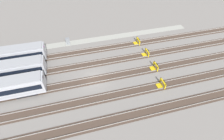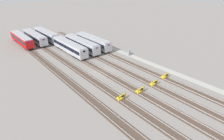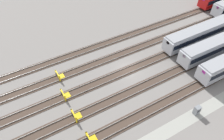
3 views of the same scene
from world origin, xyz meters
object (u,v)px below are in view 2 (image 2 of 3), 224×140
object	(u,v)px
subway_car_front_row_left_inner	(22,39)
subway_car_back_row_leftmost	(46,35)
subway_car_front_row_centre	(82,44)
subway_car_front_row_right_inner	(69,47)
subway_car_front_row_rightmost	(93,41)
bumper_stop_nearest_track	(165,76)
bumper_stop_middle_track	(140,90)
bumper_stop_near_inner_track	(154,83)
subway_car_front_row_leftmost	(35,37)
electrical_cabinet	(129,53)
bumper_stop_far_inner_track	(121,97)

from	to	relation	value
subway_car_front_row_left_inner	subway_car_back_row_leftmost	world-z (taller)	same
subway_car_front_row_centre	subway_car_front_row_right_inner	bearing A→B (deg)	90.00
subway_car_front_row_rightmost	subway_car_front_row_left_inner	bearing A→B (deg)	44.10
subway_car_back_row_leftmost	subway_car_front_row_left_inner	bearing A→B (deg)	91.23
bumper_stop_nearest_track	bumper_stop_middle_track	world-z (taller)	same
subway_car_front_row_rightmost	bumper_stop_middle_track	size ratio (longest dim) A/B	9.00
subway_car_back_row_leftmost	bumper_stop_nearest_track	bearing A→B (deg)	-169.47
bumper_stop_nearest_track	bumper_stop_near_inner_track	size ratio (longest dim) A/B	1.00
subway_car_front_row_leftmost	electrical_cabinet	world-z (taller)	subway_car_front_row_leftmost
subway_car_front_row_leftmost	bumper_stop_far_inner_track	bearing A→B (deg)	179.95
bumper_stop_middle_track	subway_car_front_row_rightmost	bearing A→B (deg)	-16.86
electrical_cabinet	bumper_stop_near_inner_track	bearing A→B (deg)	152.48
subway_car_front_row_right_inner	bumper_stop_middle_track	bearing A→B (deg)	179.96
subway_car_front_row_centre	bumper_stop_near_inner_track	world-z (taller)	subway_car_front_row_centre
subway_car_back_row_leftmost	bumper_stop_far_inner_track	size ratio (longest dim) A/B	8.99
subway_car_front_row_right_inner	bumper_stop_middle_track	world-z (taller)	subway_car_front_row_right_inner
electrical_cabinet	bumper_stop_nearest_track	bearing A→B (deg)	166.16
subway_car_front_row_left_inner	bumper_stop_far_inner_track	size ratio (longest dim) A/B	9.00
bumper_stop_far_inner_track	electrical_cabinet	bearing A→B (deg)	-48.57
bumper_stop_nearest_track	bumper_stop_far_inner_track	bearing A→B (deg)	88.20
subway_car_front_row_leftmost	bumper_stop_middle_track	xyz separation A→B (m)	(-48.82, -4.53, -1.53)
bumper_stop_far_inner_track	subway_car_front_row_left_inner	bearing A→B (deg)	5.44
bumper_stop_far_inner_track	subway_car_back_row_leftmost	bearing A→B (deg)	-5.46
subway_car_front_row_leftmost	subway_car_front_row_rightmost	distance (m)	23.16
subway_car_front_row_left_inner	subway_car_front_row_leftmost	bearing A→B (deg)	-92.32
subway_car_front_row_centre	bumper_stop_middle_track	bearing A→B (deg)	171.40
subway_car_front_row_leftmost	bumper_stop_near_inner_track	xyz separation A→B (m)	(-48.85, -9.11, -1.53)
bumper_stop_nearest_track	bumper_stop_far_inner_track	distance (m)	13.74
subway_car_front_row_right_inner	subway_car_back_row_leftmost	xyz separation A→B (m)	(19.08, -0.04, 0.00)
electrical_cabinet	subway_car_front_row_leftmost	bearing A→B (deg)	28.50
bumper_stop_near_inner_track	electrical_cabinet	size ratio (longest dim) A/B	1.25
subway_car_front_row_leftmost	subway_car_back_row_leftmost	distance (m)	4.61
subway_car_front_row_right_inner	subway_car_back_row_leftmost	bearing A→B (deg)	-0.11
subway_car_front_row_left_inner	bumper_stop_far_inner_track	xyz separation A→B (m)	(-48.28, -4.59, -1.53)
subway_car_front_row_left_inner	bumper_stop_near_inner_track	xyz separation A→B (m)	(-49.04, -13.75, -1.53)
subway_car_front_row_leftmost	subway_car_front_row_left_inner	bearing A→B (deg)	87.68
bumper_stop_near_inner_track	electrical_cabinet	bearing A→B (deg)	-27.52
subway_car_front_row_right_inner	subway_car_front_row_rightmost	xyz separation A→B (m)	(0.00, -9.11, 0.00)
subway_car_front_row_rightmost	bumper_stop_near_inner_track	size ratio (longest dim) A/B	9.02
subway_car_front_row_centre	bumper_stop_nearest_track	xyz separation A→B (m)	(-29.83, -4.60, -1.53)
subway_car_front_row_right_inner	subway_car_front_row_rightmost	size ratio (longest dim) A/B	1.00
bumper_stop_far_inner_track	subway_car_front_row_centre	bearing A→B (deg)	-17.26
subway_car_front_row_left_inner	bumper_stop_nearest_track	xyz separation A→B (m)	(-48.71, -18.33, -1.53)
bumper_stop_near_inner_track	bumper_stop_middle_track	distance (m)	4.58
bumper_stop_far_inner_track	bumper_stop_nearest_track	bearing A→B (deg)	-91.80
bumper_stop_middle_track	bumper_stop_far_inner_track	size ratio (longest dim) A/B	1.00
subway_car_front_row_left_inner	bumper_stop_near_inner_track	distance (m)	50.95
subway_car_front_row_right_inner	subway_car_front_row_centre	bearing A→B (deg)	-90.00
subway_car_front_row_rightmost	bumper_stop_far_inner_track	size ratio (longest dim) A/B	8.99
bumper_stop_far_inner_track	electrical_cabinet	distance (m)	23.58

